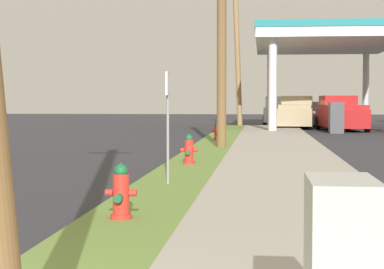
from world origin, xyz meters
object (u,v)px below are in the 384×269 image
at_px(fire_hydrant_second, 189,151).
at_px(car_silver_by_near_pump, 323,115).
at_px(truck_red_at_forecourt, 341,114).
at_px(truck_white_on_apron, 281,111).
at_px(truck_tan_at_far_bay, 297,113).
at_px(utility_pole_midground, 222,10).
at_px(fire_hydrant_nearest, 121,195).
at_px(utility_pole_background, 237,54).
at_px(fire_hydrant_third, 217,132).
at_px(street_sign_post, 168,104).

distance_m(fire_hydrant_second, car_silver_by_near_pump, 29.24).
bearing_deg(truck_red_at_forecourt, car_silver_by_near_pump, 94.13).
relative_size(truck_white_on_apron, truck_tan_at_far_bay, 1.00).
bearing_deg(truck_white_on_apron, utility_pole_midground, -95.91).
relative_size(fire_hydrant_nearest, utility_pole_background, 0.09).
height_order(utility_pole_background, car_silver_by_near_pump, utility_pole_background).
bearing_deg(fire_hydrant_second, fire_hydrant_third, 89.82).
distance_m(fire_hydrant_third, truck_tan_at_far_bay, 15.61).
bearing_deg(street_sign_post, truck_white_on_apron, 85.13).
distance_m(fire_hydrant_second, truck_white_on_apron, 32.05).
height_order(fire_hydrant_nearest, utility_pole_midground, utility_pole_midground).
xyz_separation_m(truck_white_on_apron, truck_tan_at_far_bay, (0.80, -6.52, 0.00)).
distance_m(fire_hydrant_nearest, fire_hydrant_second, 8.00).
bearing_deg(utility_pole_background, fire_hydrant_second, -90.60).
relative_size(fire_hydrant_third, truck_white_on_apron, 0.13).
relative_size(truck_red_at_forecourt, truck_white_on_apron, 1.00).
distance_m(utility_pole_midground, truck_tan_at_far_bay, 19.84).
height_order(utility_pole_midground, street_sign_post, utility_pole_midground).
xyz_separation_m(fire_hydrant_third, car_silver_by_near_pump, (5.73, 18.41, 0.28)).
xyz_separation_m(utility_pole_background, truck_red_at_forecourt, (5.95, -3.61, -3.62)).
height_order(truck_red_at_forecourt, truck_white_on_apron, same).
bearing_deg(fire_hydrant_third, fire_hydrant_nearest, -90.31).
distance_m(fire_hydrant_third, utility_pole_midground, 5.90).
xyz_separation_m(fire_hydrant_nearest, street_sign_post, (0.10, 3.89, 1.19)).
bearing_deg(truck_red_at_forecourt, fire_hydrant_nearest, -101.71).
bearing_deg(car_silver_by_near_pump, fire_hydrant_nearest, -99.04).
height_order(street_sign_post, truck_red_at_forecourt, street_sign_post).
xyz_separation_m(fire_hydrant_nearest, truck_red_at_forecourt, (6.29, 30.33, 0.47)).
bearing_deg(utility_pole_midground, car_silver_by_near_pump, 76.67).
bearing_deg(utility_pole_background, car_silver_by_near_pump, 26.34).
bearing_deg(truck_red_at_forecourt, truck_tan_at_far_bay, 127.35).
xyz_separation_m(utility_pole_background, truck_tan_at_far_bay, (3.63, -0.57, -3.62)).
xyz_separation_m(fire_hydrant_nearest, utility_pole_midground, (0.51, 14.21, 4.27)).
bearing_deg(truck_white_on_apron, fire_hydrant_third, -98.08).
relative_size(fire_hydrant_second, fire_hydrant_third, 1.00).
distance_m(utility_pole_background, truck_tan_at_far_bay, 5.16).
bearing_deg(fire_hydrant_third, street_sign_post, -89.99).
xyz_separation_m(fire_hydrant_third, utility_pole_midground, (0.41, -4.04, 4.27)).
distance_m(car_silver_by_near_pump, truck_white_on_apron, 4.19).
relative_size(fire_hydrant_nearest, truck_white_on_apron, 0.13).
bearing_deg(truck_red_at_forecourt, utility_pole_background, 148.73).
height_order(fire_hydrant_second, street_sign_post, street_sign_post).
bearing_deg(street_sign_post, utility_pole_background, 89.55).
bearing_deg(truck_red_at_forecourt, fire_hydrant_second, -105.56).
relative_size(fire_hydrant_second, street_sign_post, 0.35).
xyz_separation_m(utility_pole_midground, truck_red_at_forecourt, (5.78, 16.12, -3.81)).
distance_m(street_sign_post, truck_tan_at_far_bay, 29.75).
relative_size(fire_hydrant_second, utility_pole_midground, 0.08).
relative_size(fire_hydrant_third, street_sign_post, 0.35).
bearing_deg(truck_white_on_apron, truck_tan_at_far_bay, -83.04).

